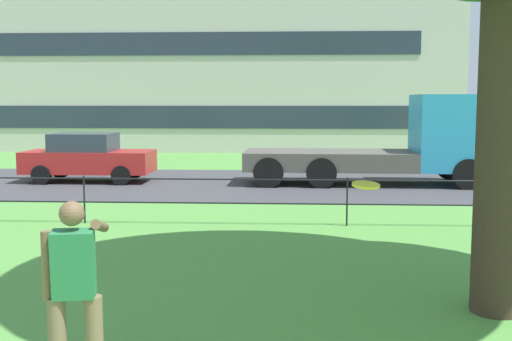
{
  "coord_description": "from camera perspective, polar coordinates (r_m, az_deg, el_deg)",
  "views": [
    {
      "loc": [
        4.3,
        0.32,
        2.57
      ],
      "look_at": [
        3.82,
        9.34,
        1.56
      ],
      "focal_mm": 43.96,
      "sensor_mm": 36.0,
      "label": 1
    }
  ],
  "objects": [
    {
      "name": "street_strip",
      "position": [
        19.93,
        -9.41,
        -1.09
      ],
      "size": [
        80.0,
        7.39,
        0.01
      ],
      "primitive_type": "cube",
      "color": "#424247",
      "rests_on": "ground"
    },
    {
      "name": "frisbee",
      "position": [
        6.12,
        9.97,
        -1.3
      ],
      "size": [
        0.35,
        0.35,
        0.06
      ],
      "color": "yellow"
    },
    {
      "name": "flatbed_truck_far_left",
      "position": [
        19.75,
        12.98,
        2.3
      ],
      "size": [
        7.34,
        2.53,
        2.75
      ],
      "color": "#2D99D1",
      "rests_on": "ground"
    },
    {
      "name": "park_fence",
      "position": [
        13.62,
        -15.38,
        -1.84
      ],
      "size": [
        32.97,
        0.04,
        1.0
      ],
      "color": "black",
      "rests_on": "ground"
    },
    {
      "name": "person_thrower",
      "position": [
        5.84,
        -16.2,
        -10.3
      ],
      "size": [
        0.51,
        0.8,
        1.71
      ],
      "color": "#846B4C",
      "rests_on": "ground"
    },
    {
      "name": "car_red_right",
      "position": [
        20.58,
        -15.05,
        1.18
      ],
      "size": [
        4.0,
        1.82,
        1.54
      ],
      "color": "red",
      "rests_on": "ground"
    }
  ]
}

